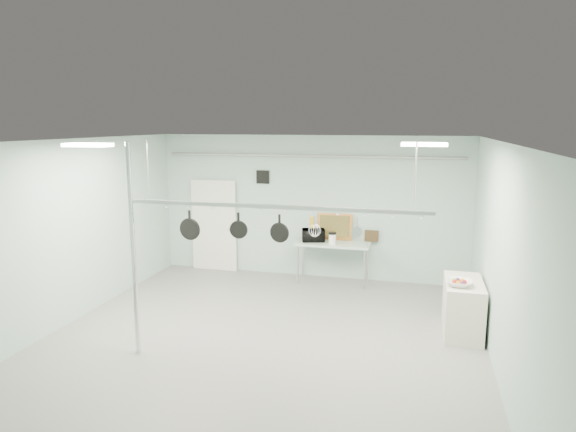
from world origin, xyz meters
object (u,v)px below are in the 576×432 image
(prep_table, at_px, (333,246))
(skillet_left, at_px, (190,225))
(side_cabinet, at_px, (463,308))
(skillet_right, at_px, (279,228))
(skillet_mid, at_px, (239,225))
(pot_rack, at_px, (273,205))
(coffee_canister, at_px, (332,239))
(fruit_bowl, at_px, (459,283))
(chrome_pole, at_px, (133,251))
(microwave, at_px, (313,235))

(prep_table, bearing_deg, skillet_left, -118.65)
(side_cabinet, relative_size, skillet_right, 2.73)
(skillet_mid, height_order, skillet_right, same)
(prep_table, height_order, pot_rack, pot_rack)
(prep_table, height_order, skillet_right, skillet_right)
(side_cabinet, bearing_deg, coffee_canister, 141.20)
(fruit_bowl, bearing_deg, pot_rack, -163.75)
(side_cabinet, xyz_separation_m, pot_rack, (-2.95, -1.10, 1.78))
(coffee_canister, bearing_deg, chrome_pole, -119.74)
(pot_rack, xyz_separation_m, skillet_right, (0.10, 0.00, -0.36))
(chrome_pole, xyz_separation_m, prep_table, (2.30, 4.20, -0.77))
(fruit_bowl, height_order, skillet_mid, skillet_mid)
(skillet_right, bearing_deg, skillet_mid, -172.53)
(coffee_canister, xyz_separation_m, fruit_bowl, (2.43, -2.31, -0.06))
(prep_table, relative_size, skillet_mid, 3.88)
(skillet_left, xyz_separation_m, skillet_right, (1.50, 0.00, 0.01))
(fruit_bowl, distance_m, skillet_left, 4.42)
(microwave, height_order, skillet_mid, skillet_mid)
(skillet_right, bearing_deg, pot_rack, -172.53)
(pot_rack, height_order, skillet_right, pot_rack)
(coffee_canister, relative_size, fruit_bowl, 0.53)
(microwave, distance_m, fruit_bowl, 3.81)
(microwave, height_order, skillet_left, skillet_left)
(chrome_pole, bearing_deg, skillet_mid, 34.04)
(side_cabinet, relative_size, pot_rack, 0.25)
(coffee_canister, xyz_separation_m, skillet_left, (-1.81, -3.14, 0.84))
(side_cabinet, height_order, microwave, microwave)
(skillet_mid, bearing_deg, chrome_pole, -151.20)
(pot_rack, relative_size, skillet_mid, 11.65)
(chrome_pole, xyz_separation_m, fruit_bowl, (4.74, 1.73, -0.65))
(side_cabinet, bearing_deg, prep_table, 139.21)
(skillet_mid, bearing_deg, skillet_left, 174.76)
(microwave, bearing_deg, prep_table, 162.97)
(side_cabinet, height_order, coffee_canister, coffee_canister)
(chrome_pole, distance_m, side_cabinet, 5.37)
(side_cabinet, relative_size, skillet_mid, 2.91)
(chrome_pole, height_order, fruit_bowl, chrome_pole)
(skillet_left, distance_m, skillet_right, 1.50)
(skillet_left, bearing_deg, fruit_bowl, 13.82)
(side_cabinet, distance_m, pot_rack, 3.62)
(fruit_bowl, xyz_separation_m, skillet_right, (-2.74, -0.83, 0.92))
(chrome_pole, bearing_deg, pot_rack, 25.35)
(pot_rack, distance_m, skillet_left, 1.45)
(pot_rack, bearing_deg, skillet_left, 180.00)
(chrome_pole, distance_m, skillet_left, 1.06)
(microwave, xyz_separation_m, skillet_mid, (-0.53, -3.31, 0.84))
(chrome_pole, height_order, skillet_mid, chrome_pole)
(prep_table, distance_m, pot_rack, 3.61)
(fruit_bowl, bearing_deg, side_cabinet, 68.59)
(pot_rack, bearing_deg, microwave, 90.67)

